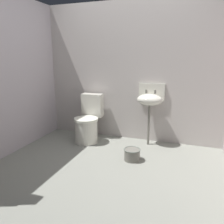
% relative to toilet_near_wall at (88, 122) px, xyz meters
% --- Properties ---
extents(ground_plane, '(3.40, 2.96, 0.08)m').
position_rel_toilet_near_wall_xyz_m(ground_plane, '(0.64, -0.93, -0.36)').
color(ground_plane, gray).
extents(wall_back, '(3.40, 0.10, 2.29)m').
position_rel_toilet_near_wall_xyz_m(wall_back, '(0.64, 0.40, 0.82)').
color(wall_back, '#B6AEA9').
rests_on(wall_back, ground).
extents(wall_left, '(0.10, 2.76, 2.29)m').
position_rel_toilet_near_wall_xyz_m(wall_left, '(-0.91, -0.83, 0.82)').
color(wall_left, '#B3AAB1').
rests_on(wall_left, ground).
extents(toilet_near_wall, '(0.41, 0.60, 0.78)m').
position_rel_toilet_near_wall_xyz_m(toilet_near_wall, '(0.00, 0.00, 0.00)').
color(toilet_near_wall, silver).
rests_on(toilet_near_wall, ground).
extents(sink, '(0.42, 0.35, 0.99)m').
position_rel_toilet_near_wall_xyz_m(sink, '(1.00, 0.19, 0.43)').
color(sink, slate).
rests_on(sink, ground).
extents(bucket, '(0.23, 0.23, 0.17)m').
position_rel_toilet_near_wall_xyz_m(bucket, '(0.90, -0.50, -0.23)').
color(bucket, slate).
rests_on(bucket, ground).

